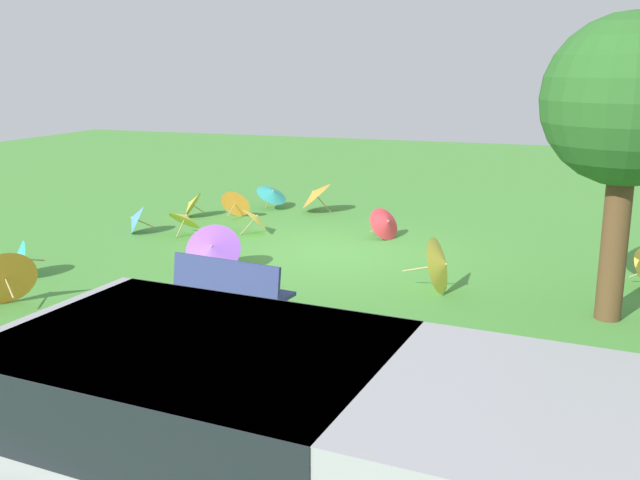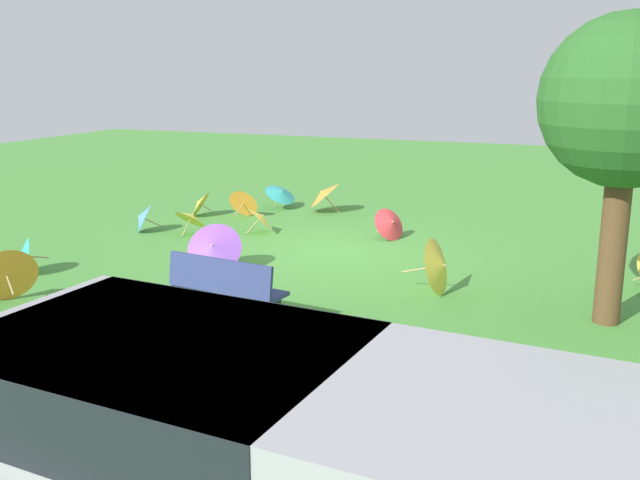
# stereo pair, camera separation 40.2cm
# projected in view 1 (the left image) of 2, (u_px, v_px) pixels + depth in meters

# --- Properties ---
(ground) EXTENTS (40.00, 40.00, 0.00)m
(ground) POSITION_uv_depth(u_px,v_px,m) (329.00, 253.00, 13.04)
(ground) COLOR #478C38
(van_dark) EXTENTS (4.73, 2.42, 1.53)m
(van_dark) POSITION_uv_depth(u_px,v_px,m) (298.00, 447.00, 4.65)
(van_dark) COLOR #99999E
(van_dark) RESTS_ON ground
(park_bench) EXTENTS (1.65, 0.69, 0.90)m
(park_bench) POSITION_uv_depth(u_px,v_px,m) (231.00, 290.00, 9.36)
(park_bench) COLOR navy
(park_bench) RESTS_ON ground
(shade_tree) EXTENTS (2.16, 2.16, 3.96)m
(shade_tree) POSITION_uv_depth(u_px,v_px,m) (628.00, 103.00, 9.00)
(shade_tree) COLOR brown
(shade_tree) RESTS_ON ground
(parasol_purple_0) EXTENTS (1.06, 0.90, 0.82)m
(parasol_purple_0) POSITION_uv_depth(u_px,v_px,m) (212.00, 248.00, 11.73)
(parasol_purple_0) COLOR tan
(parasol_purple_0) RESTS_ON ground
(parasol_teal_0) EXTENTS (0.60, 0.59, 0.61)m
(parasol_teal_0) POSITION_uv_depth(u_px,v_px,m) (18.00, 259.00, 11.47)
(parasol_teal_0) COLOR tan
(parasol_teal_0) RESTS_ON ground
(parasol_yellow_0) EXTENTS (0.84, 0.86, 0.60)m
(parasol_yellow_0) POSITION_uv_depth(u_px,v_px,m) (255.00, 218.00, 14.44)
(parasol_yellow_0) COLOR tan
(parasol_yellow_0) RESTS_ON ground
(parasol_yellow_1) EXTENTS (0.82, 0.89, 0.86)m
(parasol_yellow_1) POSITION_uv_depth(u_px,v_px,m) (442.00, 265.00, 10.66)
(parasol_yellow_1) COLOR tan
(parasol_yellow_1) RESTS_ON ground
(parasol_yellow_2) EXTENTS (0.59, 0.72, 0.59)m
(parasol_yellow_2) POSITION_uv_depth(u_px,v_px,m) (191.00, 204.00, 16.06)
(parasol_yellow_2) COLOR tan
(parasol_yellow_2) RESTS_ON ground
(parasol_red_0) EXTENTS (0.76, 0.82, 0.65)m
(parasol_red_0) POSITION_uv_depth(u_px,v_px,m) (386.00, 223.00, 14.02)
(parasol_red_0) COLOR tan
(parasol_red_0) RESTS_ON ground
(parasol_orange_0) EXTENTS (0.92, 1.00, 0.88)m
(parasol_orange_0) POSITION_uv_depth(u_px,v_px,m) (4.00, 275.00, 10.13)
(parasol_orange_0) COLOR tan
(parasol_orange_0) RESTS_ON ground
(parasol_teal_2) EXTENTS (0.92, 0.93, 0.62)m
(parasol_teal_2) POSITION_uv_depth(u_px,v_px,m) (272.00, 193.00, 16.93)
(parasol_teal_2) COLOR tan
(parasol_teal_2) RESTS_ON ground
(parasol_orange_2) EXTENTS (0.91, 0.99, 0.77)m
(parasol_orange_2) POSITION_uv_depth(u_px,v_px,m) (315.00, 194.00, 16.54)
(parasol_orange_2) COLOR tan
(parasol_orange_2) RESTS_ON ground
(parasol_orange_3) EXTENTS (0.68, 0.65, 0.65)m
(parasol_orange_3) POSITION_uv_depth(u_px,v_px,m) (236.00, 203.00, 16.05)
(parasol_orange_3) COLOR tan
(parasol_orange_3) RESTS_ON ground
(parasol_blue_0) EXTENTS (0.66, 0.71, 0.60)m
(parasol_blue_0) POSITION_uv_depth(u_px,v_px,m) (134.00, 219.00, 14.49)
(parasol_blue_0) COLOR tan
(parasol_blue_0) RESTS_ON ground
(parasol_yellow_3) EXTENTS (0.82, 0.79, 0.59)m
(parasol_yellow_3) POSITION_uv_depth(u_px,v_px,m) (185.00, 218.00, 14.30)
(parasol_yellow_3) COLOR tan
(parasol_yellow_3) RESTS_ON ground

